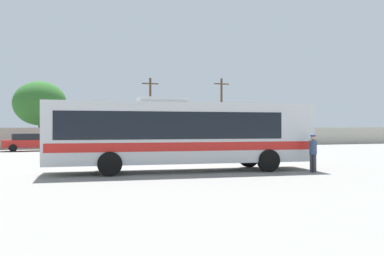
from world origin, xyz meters
TOP-DOWN VIEW (x-y plane):
  - ground_plane at (0.00, 10.00)m, footprint 300.00×300.00m
  - perimeter_wall at (0.00, 23.85)m, footprint 80.00×0.30m
  - coach_bus_silver_red at (-0.27, -0.47)m, footprint 12.62×3.75m
  - attendant_by_bus_door at (5.42, -2.92)m, footprint 0.46×0.46m
  - parked_car_second_red at (-6.99, 20.40)m, footprint 4.70×2.28m
  - parked_car_third_silver at (0.68, 20.32)m, footprint 4.27×2.22m
  - utility_pole_near at (13.32, 25.37)m, footprint 1.80×0.24m
  - utility_pole_far at (5.07, 25.45)m, footprint 1.80×0.24m
  - roadside_tree_midleft at (-6.01, 29.52)m, footprint 5.56×5.56m

SIDE VIEW (x-z plane):
  - ground_plane at x=0.00m, z-range 0.00..0.00m
  - parked_car_third_silver at x=0.68m, z-range 0.04..1.52m
  - parked_car_second_red at x=-6.99m, z-range 0.04..1.55m
  - attendant_by_bus_door at x=5.42m, z-range 0.12..1.83m
  - perimeter_wall at x=0.00m, z-range 0.00..2.01m
  - coach_bus_silver_red at x=-0.27m, z-range 0.12..3.55m
  - utility_pole_far at x=5.07m, z-range 0.18..7.48m
  - utility_pole_near at x=13.32m, z-range 0.18..7.72m
  - roadside_tree_midleft at x=-6.01m, z-range 1.12..8.09m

